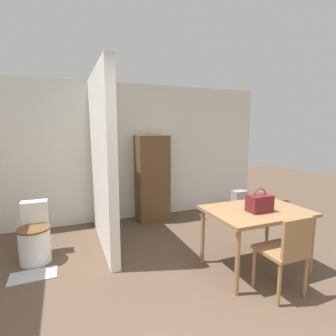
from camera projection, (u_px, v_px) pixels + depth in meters
wall_back at (123, 153)px, 4.87m from camera, size 5.68×0.12×2.50m
partition_wall at (101, 160)px, 3.78m from camera, size 0.12×1.85×2.50m
dining_table at (256, 216)px, 3.12m from camera, size 1.15×0.83×0.74m
wooden_chair at (285, 251)px, 2.62m from camera, size 0.42×0.42×0.86m
toilet at (35, 237)px, 3.37m from camera, size 0.40×0.55×0.73m
handbag at (260, 203)px, 3.01m from camera, size 0.28×0.17×0.28m
wooden_cabinet at (152, 178)px, 4.84m from camera, size 0.57×0.46×1.58m
bath_mat at (33, 276)px, 3.03m from camera, size 0.51×0.28×0.01m
space_heater at (239, 203)px, 5.11m from camera, size 0.27×0.19×0.50m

